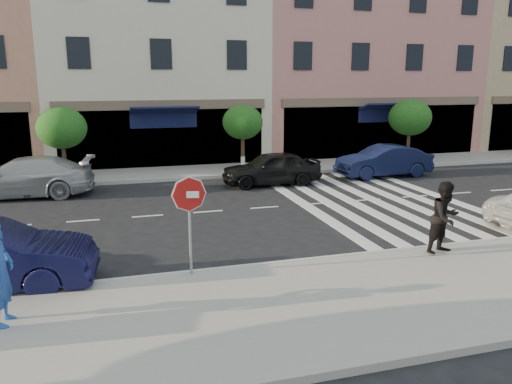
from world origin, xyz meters
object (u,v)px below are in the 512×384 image
object	(u,v)px
stop_sign	(189,203)
car_far_mid	(271,168)
walker	(445,217)
car_far_left	(23,177)
photographer	(0,274)
car_far_right	(384,161)

from	to	relation	value
stop_sign	car_far_mid	xyz separation A→B (m)	(4.85, 9.27, -1.07)
walker	car_far_left	size ratio (longest dim) A/B	0.35
stop_sign	car_far_mid	world-z (taller)	stop_sign
stop_sign	photographer	size ratio (longest dim) A/B	1.19
walker	car_far_mid	xyz separation A→B (m)	(-1.40, 9.60, -0.34)
photographer	car_far_mid	size ratio (longest dim) A/B	0.45
stop_sign	photographer	bearing A→B (deg)	-145.55
walker	car_far_left	distance (m)	15.03
walker	car_far_right	bearing A→B (deg)	51.82
photographer	walker	size ratio (longest dim) A/B	1.04
photographer	car_far_left	bearing A→B (deg)	14.78
stop_sign	walker	xyz separation A→B (m)	(6.25, -0.33, -0.73)
car_far_right	car_far_mid	bearing A→B (deg)	-88.11
car_far_left	car_far_mid	world-z (taller)	car_far_left
stop_sign	car_far_left	world-z (taller)	stop_sign
car_far_left	walker	bearing A→B (deg)	53.19
photographer	car_far_left	xyz separation A→B (m)	(-1.31, 11.16, -0.34)
photographer	car_far_right	world-z (taller)	photographer
stop_sign	walker	world-z (taller)	stop_sign
car_far_left	car_far_mid	bearing A→B (deg)	92.43
photographer	walker	distance (m)	9.83
stop_sign	car_far_right	bearing A→B (deg)	56.34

